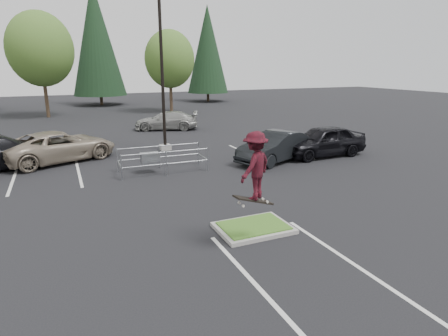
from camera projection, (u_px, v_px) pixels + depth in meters
name	position (u px, v px, depth m)	size (l,w,h in m)	color
ground	(253.00, 230.00, 11.38)	(120.00, 120.00, 0.00)	black
grass_median	(254.00, 227.00, 11.36)	(2.20, 1.60, 0.16)	#99958E
stall_lines	(160.00, 181.00, 16.17)	(22.62, 17.60, 0.01)	silver
light_pole	(162.00, 70.00, 20.95)	(0.70, 0.60, 10.12)	#99958E
decid_b	(40.00, 52.00, 34.38)	(5.89, 5.89, 9.64)	#38281C
decid_c	(170.00, 61.00, 38.64)	(5.12, 5.12, 8.38)	#38281C
conif_b	(96.00, 39.00, 45.03)	(6.38, 6.38, 14.50)	#38281C
conif_c	(208.00, 50.00, 49.85)	(5.50, 5.50, 12.50)	#38281C
cart_corral	(153.00, 158.00, 17.27)	(4.05, 1.57, 1.14)	gray
skateboarder	(254.00, 166.00, 9.66)	(1.34, 1.18, 2.05)	black
car_l_tan	(58.00, 147.00, 19.27)	(2.61, 5.67, 1.57)	gray
car_r_charc	(275.00, 147.00, 19.30)	(1.63, 4.67, 1.54)	black
car_r_black	(323.00, 141.00, 20.44)	(1.98, 4.92, 1.68)	black
car_far_silver	(168.00, 121.00, 28.92)	(1.96, 4.82, 1.40)	#9FA09A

